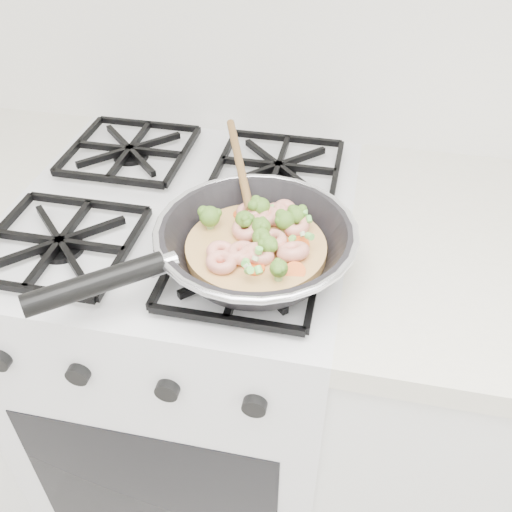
# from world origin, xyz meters

# --- Properties ---
(stove) EXTENTS (0.60, 0.60, 0.92)m
(stove) POSITION_xyz_m (0.00, 1.70, 0.46)
(stove) COLOR silver
(stove) RESTS_ON ground
(skillet) EXTENTS (0.42, 0.50, 0.09)m
(skillet) POSITION_xyz_m (0.16, 1.57, 0.96)
(skillet) COLOR black
(skillet) RESTS_ON stove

